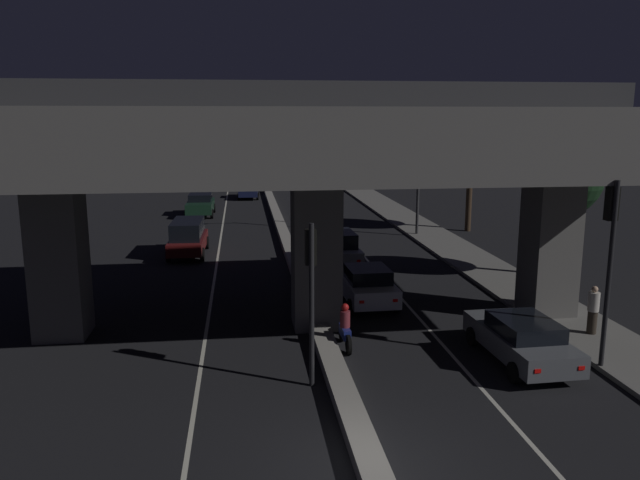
{
  "coord_description": "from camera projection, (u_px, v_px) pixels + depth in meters",
  "views": [
    {
      "loc": [
        -2.52,
        -11.57,
        7.25
      ],
      "look_at": [
        1.48,
        19.86,
        0.95
      ],
      "focal_mm": 35.0,
      "sensor_mm": 36.0,
      "label": 1
    }
  ],
  "objects": [
    {
      "name": "car_grey_lead",
      "position": [
        521.0,
        338.0,
        18.63
      ],
      "size": [
        2.08,
        4.53,
        1.39
      ],
      "rotation": [
        0.0,
        0.0,
        1.61
      ],
      "color": "#515459",
      "rests_on": "ground_plane"
    },
    {
      "name": "car_dark_green_second_oncoming",
      "position": [
        200.0,
        204.0,
        46.18
      ],
      "size": [
        2.07,
        4.4,
        1.61
      ],
      "rotation": [
        0.0,
        0.0,
        -1.59
      ],
      "color": "black",
      "rests_on": "ground_plane"
    },
    {
      "name": "roadside_tree_kerbside_near",
      "position": [
        562.0,
        177.0,
        27.54
      ],
      "size": [
        3.57,
        3.57,
        6.42
      ],
      "color": "#2D2116",
      "rests_on": "ground_plane"
    },
    {
      "name": "lane_line_right_inner",
      "position": [
        326.0,
        213.0,
        47.51
      ],
      "size": [
        0.12,
        126.0,
        0.0
      ],
      "primitive_type": "cube",
      "color": "beige",
      "rests_on": "ground_plane"
    },
    {
      "name": "lane_line_left_inner",
      "position": [
        224.0,
        215.0,
        46.56
      ],
      "size": [
        0.12,
        126.0,
        0.0
      ],
      "primitive_type": "cube",
      "color": "beige",
      "rests_on": "ground_plane"
    },
    {
      "name": "roadside_tree_kerbside_mid",
      "position": [
        471.0,
        150.0,
        39.13
      ],
      "size": [
        3.74,
        3.74,
        7.05
      ],
      "color": "#38281C",
      "rests_on": "ground_plane"
    },
    {
      "name": "traffic_light_left_of_median",
      "position": [
        311.0,
        275.0,
        16.58
      ],
      "size": [
        0.3,
        0.49,
        4.52
      ],
      "color": "black",
      "rests_on": "ground_plane"
    },
    {
      "name": "car_dark_blue_third_oncoming",
      "position": [
        249.0,
        190.0,
        56.17
      ],
      "size": [
        1.98,
        4.39,
        1.42
      ],
      "rotation": [
        0.0,
        0.0,
        -1.62
      ],
      "color": "#141938",
      "rests_on": "ground_plane"
    },
    {
      "name": "elevated_overpass",
      "position": [
        316.0,
        150.0,
        20.87
      ],
      "size": [
        22.32,
        9.9,
        8.4
      ],
      "color": "#5B5956",
      "rests_on": "ground_plane"
    },
    {
      "name": "car_white_second",
      "position": [
        367.0,
        285.0,
        24.4
      ],
      "size": [
        2.03,
        4.0,
        1.51
      ],
      "rotation": [
        0.0,
        0.0,
        1.6
      ],
      "color": "silver",
      "rests_on": "ground_plane"
    },
    {
      "name": "traffic_light_right_of_median",
      "position": [
        610.0,
        243.0,
        17.49
      ],
      "size": [
        0.3,
        0.49,
        5.54
      ],
      "color": "black",
      "rests_on": "ground_plane"
    },
    {
      "name": "median_divider",
      "position": [
        275.0,
        212.0,
        47.01
      ],
      "size": [
        0.65,
        126.0,
        0.34
      ],
      "primitive_type": "cube",
      "color": "gray",
      "rests_on": "ground_plane"
    },
    {
      "name": "motorcycle_blue_filtering_near",
      "position": [
        345.0,
        329.0,
        19.74
      ],
      "size": [
        0.33,
        1.83,
        1.46
      ],
      "rotation": [
        0.0,
        0.0,
        1.6
      ],
      "color": "black",
      "rests_on": "ground_plane"
    },
    {
      "name": "pedestrian_on_sidewalk",
      "position": [
        593.0,
        310.0,
        20.61
      ],
      "size": [
        0.37,
        0.37,
        1.63
      ],
      "color": "#2D261E",
      "rests_on": "sidewalk_right"
    },
    {
      "name": "car_silver_third",
      "position": [
        337.0,
        249.0,
        30.39
      ],
      "size": [
        2.12,
        4.03,
        1.76
      ],
      "rotation": [
        0.0,
        0.0,
        1.61
      ],
      "color": "gray",
      "rests_on": "ground_plane"
    },
    {
      "name": "car_white_fourth_oncoming",
      "position": [
        244.0,
        178.0,
        66.16
      ],
      "size": [
        1.95,
        4.44,
        1.56
      ],
      "rotation": [
        0.0,
        0.0,
        -1.58
      ],
      "color": "silver",
      "rests_on": "ground_plane"
    },
    {
      "name": "ground_plane",
      "position": [
        370.0,
        471.0,
        12.98
      ],
      "size": [
        200.0,
        200.0,
        0.0
      ],
      "primitive_type": "plane",
      "color": "black"
    },
    {
      "name": "street_lamp",
      "position": [
        413.0,
        152.0,
        37.39
      ],
      "size": [
        2.85,
        0.32,
        8.64
      ],
      "color": "#2D2D30",
      "rests_on": "ground_plane"
    },
    {
      "name": "motorcycle_black_filtering_mid",
      "position": [
        312.0,
        265.0,
        28.43
      ],
      "size": [
        0.33,
        1.79,
        1.38
      ],
      "rotation": [
        0.0,
        0.0,
        1.55
      ],
      "color": "black",
      "rests_on": "ground_plane"
    },
    {
      "name": "sidewalk_right",
      "position": [
        417.0,
        226.0,
        41.33
      ],
      "size": [
        2.8,
        126.0,
        0.15
      ],
      "primitive_type": "cube",
      "color": "slate",
      "rests_on": "ground_plane"
    },
    {
      "name": "car_dark_red_lead_oncoming",
      "position": [
        188.0,
        237.0,
        32.93
      ],
      "size": [
        1.99,
        4.68,
        1.89
      ],
      "rotation": [
        0.0,
        0.0,
        -1.6
      ],
      "color": "#591414",
      "rests_on": "ground_plane"
    }
  ]
}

